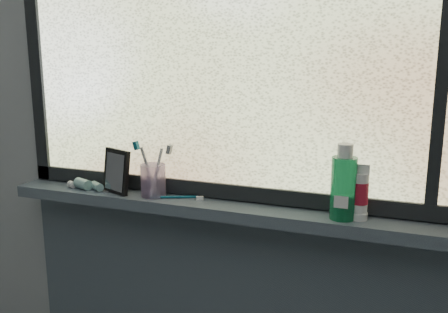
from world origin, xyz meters
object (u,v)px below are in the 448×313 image
vanity_mirror (116,171)px  mouthwash_bottle (344,182)px  toothbrush_cup (153,180)px  cream_tube (360,190)px

vanity_mirror → mouthwash_bottle: bearing=21.4°
toothbrush_cup → cream_tube: bearing=0.3°
vanity_mirror → toothbrush_cup: size_ratio=1.39×
mouthwash_bottle → cream_tube: bearing=14.3°
vanity_mirror → cream_tube: vanity_mirror is taller
toothbrush_cup → cream_tube: size_ratio=0.93×
vanity_mirror → cream_tube: (0.82, 0.01, 0.01)m
toothbrush_cup → mouthwash_bottle: size_ratio=0.59×
vanity_mirror → toothbrush_cup: 0.14m
toothbrush_cup → cream_tube: cream_tube is taller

